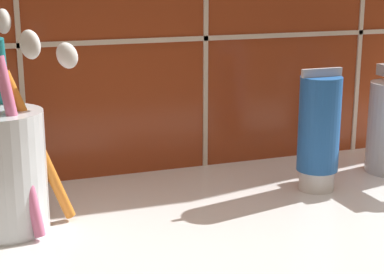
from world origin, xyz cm
name	(u,v)px	position (x,y,z in cm)	size (l,w,h in cm)	color
sink_counter	(242,223)	(0.00, 0.00, 1.00)	(75.99, 29.53, 2.00)	white
toothbrush_cup	(0,164)	(-20.14, 3.28, 7.73)	(14.15, 11.43, 18.87)	silver
toothpaste_tube	(319,131)	(9.40, 3.24, 7.87)	(4.21, 4.01, 11.98)	white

